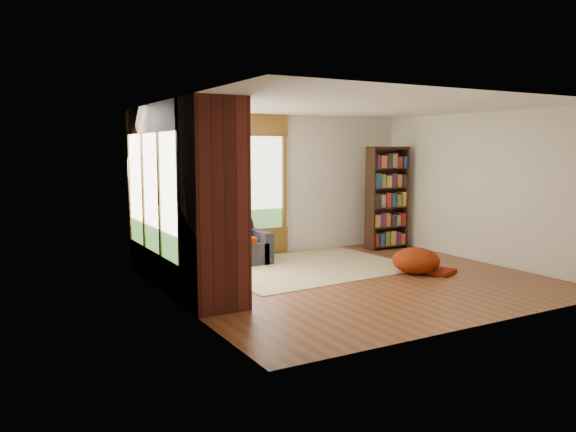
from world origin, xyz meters
name	(u,v)px	position (x,y,z in m)	size (l,w,h in m)	color
floor	(354,280)	(0.00, 0.00, 0.00)	(5.50, 5.50, 0.00)	#5D3119
ceiling	(357,106)	(0.00, 0.00, 2.60)	(5.50, 5.50, 0.00)	white
wall_back	(276,185)	(0.00, 2.50, 1.30)	(5.50, 0.04, 2.60)	silver
wall_front	(489,211)	(0.00, -2.50, 1.30)	(5.50, 0.04, 2.60)	silver
wall_left	(177,203)	(-2.75, 0.00, 1.30)	(0.04, 5.00, 2.60)	silver
wall_right	(485,188)	(2.75, 0.00, 1.30)	(0.04, 5.00, 2.60)	silver
windows_back	(217,184)	(-1.20, 2.47, 1.35)	(2.82, 0.10, 1.90)	brown
windows_left	(152,193)	(-2.72, 1.20, 1.35)	(0.10, 2.62, 1.90)	brown
roller_blind	(139,163)	(-2.69, 2.03, 1.75)	(0.03, 0.72, 0.90)	#658B52
brick_chimney	(213,204)	(-2.40, -0.35, 1.30)	(0.70, 0.70, 2.60)	#471914
sectional_sofa	(193,254)	(-1.95, 1.70, 0.30)	(2.20, 2.20, 0.80)	#23232C
area_rug	(308,267)	(-0.14, 1.13, 0.01)	(3.23, 2.47, 0.01)	beige
bookshelf	(387,198)	(2.14, 1.87, 1.01)	(0.86, 0.29, 2.01)	black
pouf	(416,260)	(1.13, -0.11, 0.22)	(0.75, 0.75, 0.41)	maroon
dog_tan	(204,223)	(-1.68, 1.88, 0.77)	(0.92, 0.71, 0.45)	brown
dog_brindle	(206,234)	(-2.02, 0.90, 0.73)	(0.52, 0.74, 0.38)	black
throw_pillows	(196,225)	(-1.86, 1.75, 0.75)	(1.98, 1.68, 0.45)	black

